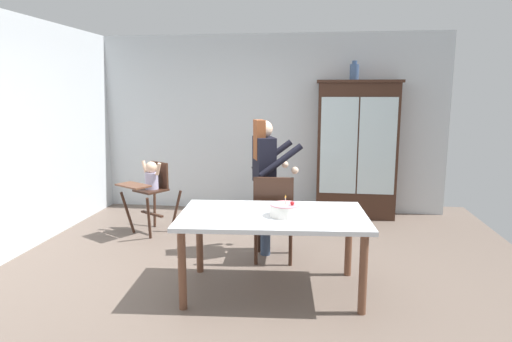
{
  "coord_description": "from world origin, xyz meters",
  "views": [
    {
      "loc": [
        0.69,
        -4.19,
        1.82
      ],
      "look_at": [
        0.05,
        0.7,
        0.95
      ],
      "focal_mm": 31.02,
      "sensor_mm": 36.0,
      "label": 1
    }
  ],
  "objects_px": {
    "adult_person": "(265,170)",
    "dining_chair_far_side": "(274,213)",
    "birthday_cake": "(285,210)",
    "china_cabinet": "(356,149)",
    "ceramic_vase": "(354,72)",
    "high_chair_with_toddler": "(151,184)",
    "dining_table": "(273,223)"
  },
  "relations": [
    {
      "from": "china_cabinet",
      "to": "dining_table",
      "type": "xyz_separation_m",
      "value": [
        -0.98,
        -2.69,
        -0.35
      ]
    },
    {
      "from": "birthday_cake",
      "to": "dining_chair_far_side",
      "type": "distance_m",
      "value": 0.81
    },
    {
      "from": "ceramic_vase",
      "to": "adult_person",
      "type": "bearing_deg",
      "value": -122.83
    },
    {
      "from": "ceramic_vase",
      "to": "dining_table",
      "type": "distance_m",
      "value": 3.19
    },
    {
      "from": "birthday_cake",
      "to": "dining_table",
      "type": "bearing_deg",
      "value": 157.81
    },
    {
      "from": "birthday_cake",
      "to": "dining_chair_far_side",
      "type": "height_order",
      "value": "dining_chair_far_side"
    },
    {
      "from": "china_cabinet",
      "to": "dining_chair_far_side",
      "type": "height_order",
      "value": "china_cabinet"
    },
    {
      "from": "birthday_cake",
      "to": "dining_chair_far_side",
      "type": "xyz_separation_m",
      "value": [
        -0.17,
        0.75,
        -0.24
      ]
    },
    {
      "from": "dining_chair_far_side",
      "to": "dining_table",
      "type": "bearing_deg",
      "value": 91.87
    },
    {
      "from": "china_cabinet",
      "to": "ceramic_vase",
      "type": "height_order",
      "value": "ceramic_vase"
    },
    {
      "from": "high_chair_with_toddler",
      "to": "birthday_cake",
      "type": "height_order",
      "value": "high_chair_with_toddler"
    },
    {
      "from": "ceramic_vase",
      "to": "adult_person",
      "type": "height_order",
      "value": "ceramic_vase"
    },
    {
      "from": "china_cabinet",
      "to": "birthday_cake",
      "type": "relative_size",
      "value": 7.15
    },
    {
      "from": "adult_person",
      "to": "dining_chair_far_side",
      "type": "relative_size",
      "value": 1.59
    },
    {
      "from": "ceramic_vase",
      "to": "dining_chair_far_side",
      "type": "height_order",
      "value": "ceramic_vase"
    },
    {
      "from": "high_chair_with_toddler",
      "to": "dining_chair_far_side",
      "type": "height_order",
      "value": "dining_chair_far_side"
    },
    {
      "from": "high_chair_with_toddler",
      "to": "birthday_cake",
      "type": "bearing_deg",
      "value": -9.38
    },
    {
      "from": "adult_person",
      "to": "birthday_cake",
      "type": "bearing_deg",
      "value": 176.8
    },
    {
      "from": "adult_person",
      "to": "dining_table",
      "type": "xyz_separation_m",
      "value": [
        0.19,
        -1.0,
        -0.31
      ]
    },
    {
      "from": "dining_table",
      "to": "adult_person",
      "type": "bearing_deg",
      "value": 100.51
    },
    {
      "from": "ceramic_vase",
      "to": "china_cabinet",
      "type": "bearing_deg",
      "value": -3.07
    },
    {
      "from": "high_chair_with_toddler",
      "to": "dining_table",
      "type": "distance_m",
      "value": 2.32
    },
    {
      "from": "dining_table",
      "to": "birthday_cake",
      "type": "distance_m",
      "value": 0.19
    },
    {
      "from": "ceramic_vase",
      "to": "high_chair_with_toddler",
      "type": "relative_size",
      "value": 0.28
    },
    {
      "from": "china_cabinet",
      "to": "dining_chair_far_side",
      "type": "distance_m",
      "value": 2.28
    },
    {
      "from": "high_chair_with_toddler",
      "to": "adult_person",
      "type": "distance_m",
      "value": 1.67
    },
    {
      "from": "high_chair_with_toddler",
      "to": "dining_chair_far_side",
      "type": "xyz_separation_m",
      "value": [
        1.68,
        -0.83,
        -0.1
      ]
    },
    {
      "from": "high_chair_with_toddler",
      "to": "dining_table",
      "type": "height_order",
      "value": "high_chair_with_toddler"
    },
    {
      "from": "adult_person",
      "to": "birthday_cake",
      "type": "xyz_separation_m",
      "value": [
        0.3,
        -1.05,
        -0.17
      ]
    },
    {
      "from": "high_chair_with_toddler",
      "to": "dining_table",
      "type": "bearing_deg",
      "value": -10.36
    },
    {
      "from": "adult_person",
      "to": "dining_chair_far_side",
      "type": "distance_m",
      "value": 0.52
    },
    {
      "from": "china_cabinet",
      "to": "dining_chair_far_side",
      "type": "xyz_separation_m",
      "value": [
        -1.03,
        -1.98,
        -0.45
      ]
    }
  ]
}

